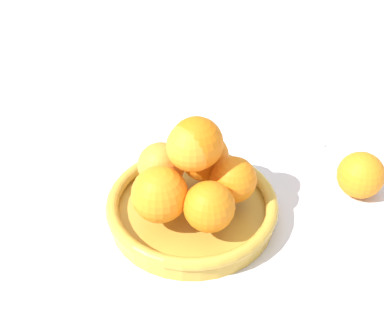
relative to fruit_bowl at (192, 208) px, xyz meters
name	(u,v)px	position (x,y,z in m)	size (l,w,h in m)	color
ground_plane	(192,217)	(0.00, 0.00, -0.02)	(4.00, 4.00, 0.00)	silver
fruit_bowl	(192,208)	(0.00, 0.00, 0.00)	(0.26, 0.26, 0.04)	gold
orange_pile	(191,170)	(0.00, 0.00, 0.08)	(0.19, 0.19, 0.14)	orange
stray_orange	(361,175)	(0.13, 0.25, 0.02)	(0.08, 0.08, 0.08)	orange
napkin_folded	(278,128)	(-0.08, 0.28, -0.02)	(0.14, 0.14, 0.01)	silver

